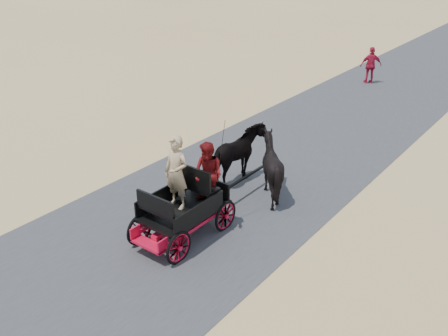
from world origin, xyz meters
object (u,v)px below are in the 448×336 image
Objects in this scene: horse_left at (239,157)px; pedestrian at (371,65)px; horse_right at (271,167)px; carriage at (183,223)px.

pedestrian is at bearing -84.57° from horse_left.
horse_right is at bearing -180.00° from horse_left.
horse_right is at bearing 60.25° from pedestrian.
carriage is at bearing 79.61° from horse_right.
horse_right reaches higher than carriage.
pedestrian is (-1.16, 12.23, 0.02)m from horse_left.
pedestrian reaches higher than carriage.
carriage is 3.09m from horse_right.
pedestrian reaches higher than horse_right.
horse_left is at bearing 0.00° from horse_right.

